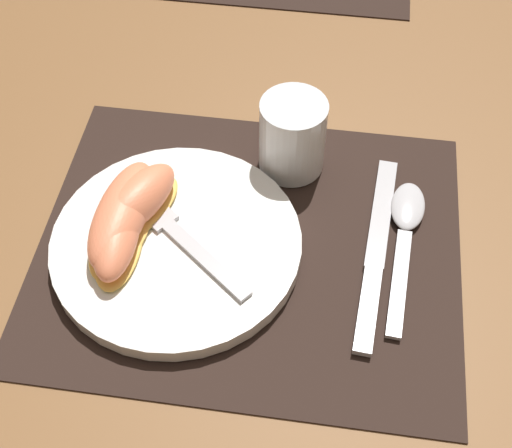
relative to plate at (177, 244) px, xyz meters
name	(u,v)px	position (x,y,z in m)	size (l,w,h in m)	color
ground_plane	(249,247)	(0.07, 0.02, -0.01)	(3.00, 3.00, 0.00)	brown
placemat	(249,245)	(0.07, 0.02, -0.01)	(0.41, 0.34, 0.00)	black
plate	(177,244)	(0.00, 0.00, 0.00)	(0.24, 0.24, 0.02)	white
juice_glass	(292,139)	(0.10, 0.13, 0.03)	(0.07, 0.07, 0.08)	silver
knife	(376,254)	(0.19, 0.02, -0.01)	(0.03, 0.23, 0.01)	#BCBCC1
spoon	(406,225)	(0.22, 0.06, 0.00)	(0.04, 0.18, 0.01)	#BCBCC1
fork	(173,230)	(0.00, 0.01, 0.01)	(0.15, 0.13, 0.00)	#BCBCC1
citrus_wedge_0	(137,203)	(-0.04, 0.03, 0.03)	(0.09, 0.12, 0.04)	#F7C656
citrus_wedge_1	(122,215)	(-0.05, 0.01, 0.02)	(0.06, 0.14, 0.04)	#F7C656
citrus_wedge_2	(117,234)	(-0.05, -0.01, 0.02)	(0.06, 0.12, 0.04)	#F7C656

